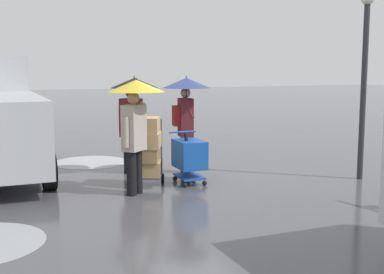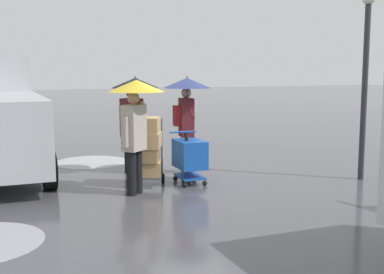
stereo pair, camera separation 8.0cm
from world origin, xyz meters
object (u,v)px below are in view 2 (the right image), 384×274
pedestrian_pink_side (135,109)px  pedestrian_white_side (186,103)px  street_lamp (366,65)px  hand_dolly_boxes (149,148)px  shopping_cart_vendor (190,156)px  pedestrian_black_side (134,102)px

pedestrian_pink_side → pedestrian_white_side: bearing=-138.8°
pedestrian_pink_side → street_lamp: street_lamp is taller
hand_dolly_boxes → pedestrian_pink_side: size_ratio=0.64×
hand_dolly_boxes → pedestrian_white_side: size_ratio=0.64×
hand_dolly_boxes → pedestrian_white_side: (-1.14, -0.89, 0.80)m
shopping_cart_vendor → pedestrian_black_side: size_ratio=0.49×
pedestrian_black_side → shopping_cart_vendor: bearing=119.8°
street_lamp → shopping_cart_vendor: bearing=-16.3°
pedestrian_black_side → hand_dolly_boxes: bearing=87.1°
hand_dolly_boxes → street_lamp: size_ratio=0.35×
pedestrian_pink_side → pedestrian_black_side: (-0.46, -1.75, 0.00)m
shopping_cart_vendor → pedestrian_white_side: pedestrian_white_side is taller
pedestrian_black_side → pedestrian_white_side: 1.15m
shopping_cart_vendor → hand_dolly_boxes: 0.86m
pedestrian_white_side → pedestrian_black_side: bearing=-20.5°
pedestrian_black_side → pedestrian_white_side: same height
pedestrian_pink_side → pedestrian_black_side: same height
hand_dolly_boxes → shopping_cart_vendor: bearing=176.3°
shopping_cart_vendor → street_lamp: street_lamp is taller
shopping_cart_vendor → pedestrian_pink_side: size_ratio=0.49×
hand_dolly_boxes → pedestrian_pink_side: (0.40, 0.45, 0.81)m
shopping_cart_vendor → street_lamp: bearing=163.7°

